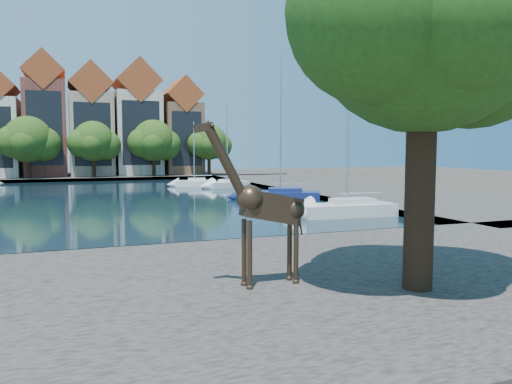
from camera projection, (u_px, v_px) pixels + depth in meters
ground at (108, 260)px, 19.46m from camera, size 160.00×160.00×0.00m
water_basin at (86, 200)px, 41.81m from camera, size 38.00×50.00×0.08m
near_quay at (129, 306)px, 12.92m from camera, size 50.00×14.00×0.50m
far_quay at (78, 177)px, 71.60m from camera, size 60.00×16.00×0.50m
right_quay at (345, 189)px, 50.63m from camera, size 14.00×52.00×0.50m
plane_tree at (428, 21)px, 13.09m from camera, size 8.32×6.40×10.62m
townhouse_center at (46, 119)px, 69.47m from camera, size 5.44×9.18×16.93m
townhouse_east_inner at (91, 125)px, 71.64m from camera, size 5.94×9.18×15.79m
townhouse_east_mid at (137, 123)px, 73.91m from camera, size 6.43×9.18×16.65m
townhouse_east_end at (180, 130)px, 76.29m from camera, size 5.44×9.18×14.43m
far_tree_mid_west at (29, 141)px, 63.95m from camera, size 7.80×6.00×8.00m
far_tree_mid_east at (94, 142)px, 66.79m from camera, size 7.02×5.40×7.52m
far_tree_east at (154, 142)px, 69.61m from camera, size 7.54×5.80×7.84m
far_tree_far_east at (210, 143)px, 72.44m from camera, size 6.76×5.20×7.36m
giraffe_statue at (264, 207)px, 13.82m from camera, size 3.17×0.62×4.52m
sailboat_right_a at (347, 207)px, 31.32m from camera, size 6.19×2.50×10.61m
sailboat_right_b at (280, 193)px, 41.06m from camera, size 6.63×4.50×11.82m
sailboat_right_c at (227, 183)px, 54.64m from camera, size 5.43×3.52×9.17m
sailboat_right_d at (194, 182)px, 56.26m from camera, size 4.48×2.18×7.27m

